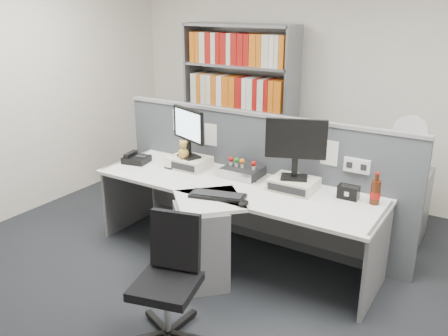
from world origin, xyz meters
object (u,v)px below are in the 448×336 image
Objects in this scene: desk_calendar at (169,164)px; monitor_right at (296,144)px; desk at (221,221)px; keyboard at (218,195)px; filing_cabinet at (401,206)px; desk_phone at (136,159)px; office_chair at (170,275)px; speaker at (348,192)px; desk_fan at (410,137)px; mouse at (244,203)px; desktop_pc at (243,171)px; cola_bottle at (375,192)px; shelving_unit at (239,110)px; monitor_left at (188,129)px.

monitor_right is at bearing 6.17° from desk_calendar.
desk_calendar reaches higher than desk.
keyboard is 1.94m from filing_cabinet.
desk reaches higher than filing_cabinet.
desk_phone is 1.76m from office_chair.
speaker reaches higher than filing_cabinet.
monitor_right is 0.77m from keyboard.
desk_fan is 0.64× the size of office_chair.
mouse is (0.30, -0.14, 0.28)m from desk.
mouse reaches higher than keyboard.
desk is 15.63× the size of speaker.
desktop_pc is at bearing 98.78° from office_chair.
cola_bottle reaches higher than mouse.
speaker is 0.08× the size of shelving_unit.
shelving_unit is (-1.39, 1.46, -0.15)m from monitor_right.
monitor_left reaches higher than mouse.
desktop_pc is 0.99m from speaker.
monitor_left is 1.81× the size of cola_bottle.
mouse is at bearing -59.58° from desktop_pc.
filing_cabinet is 2.54m from office_chair.
mouse is 1.04m from cola_bottle.
monitor_left is 0.39m from desk_calendar.
keyboard is 1.92m from desk_fan.
mouse is 1.48m from desk_phone.
cola_bottle reaches higher than desk_calendar.
monitor_left is at bearing -179.99° from monitor_right.
desk_calendar is 1.62m from shelving_unit.
monitor_right is 0.68m from mouse.
monitor_right is 4.77× the size of desk_calendar.
mouse is at bearing 80.67° from office_chair.
speaker is (0.46, 0.05, -0.35)m from monitor_right.
shelving_unit is at bearing 145.77° from cola_bottle.
keyboard is at bearing -64.34° from shelving_unit.
cola_bottle is at bearing -92.23° from desk_fan.
desk_phone is at bearing -174.93° from desk_calendar.
cola_bottle is (1.20, 0.00, 0.05)m from desktop_pc.
desk_phone is (-1.63, -0.17, -0.37)m from monitor_right.
monitor_right reaches higher than keyboard.
keyboard reaches higher than filing_cabinet.
shelving_unit is at bearing 167.93° from filing_cabinet.
keyboard is (0.64, -0.49, -0.37)m from monitor_left.
shelving_unit reaches higher than monitor_right.
monitor_right is at bearing 37.83° from desk.
keyboard is 0.88m from office_chair.
monitor_left is 4.42× the size of desk_calendar.
desk_calendar is at bearing -84.38° from shelving_unit.
desk_fan reaches higher than cola_bottle.
office_chair reaches higher than desk.
monitor_left is 1.10m from monitor_right.
monitor_right is at bearing 46.76° from keyboard.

